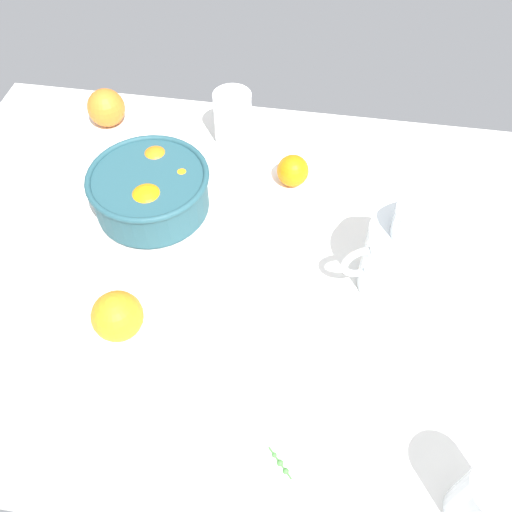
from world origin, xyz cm
name	(u,v)px	position (x,y,z in cm)	size (l,w,h in cm)	color
ground_plane	(264,270)	(0.00, 0.00, -1.50)	(140.31, 93.33, 3.00)	white
fruit_bowl	(151,190)	(-23.70, 10.54, 5.36)	(23.42, 23.42, 10.01)	#234C56
juice_pitcher	(405,259)	(24.34, 0.11, 6.84)	(18.40, 14.59, 19.58)	white
juice_glass	(485,503)	(34.50, -37.24, 5.43)	(7.88, 7.88, 11.79)	white
second_glass	(233,121)	(-11.96, 34.01, 5.18)	(8.21, 8.21, 11.99)	white
loose_orange_0	(293,171)	(2.62, 22.57, 3.29)	(6.58, 6.58, 6.58)	orange
loose_orange_1	(117,316)	(-21.67, -17.14, 4.26)	(8.53, 8.53, 8.53)	orange
loose_orange_2	(106,108)	(-41.50, 35.36, 4.23)	(8.46, 8.46, 8.46)	orange
herb_sprig_0	(281,464)	(7.78, -35.01, 0.27)	(4.06, 4.16, 1.00)	#478B3E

